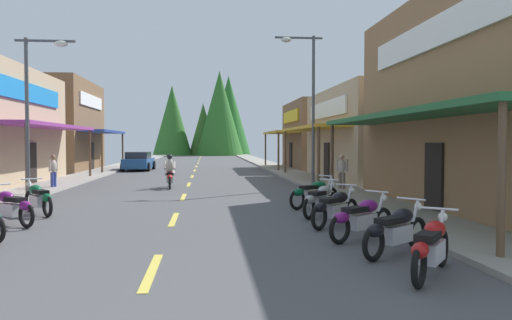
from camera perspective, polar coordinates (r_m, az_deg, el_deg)
The scene contains 22 objects.
ground at distance 34.12m, azimuth -7.19°, elevation -1.60°, with size 10.79×96.23×0.10m, color #4C4C4F.
sidewalk_left at distance 34.90m, azimuth -17.92°, elevation -1.43°, with size 2.21×96.23×0.12m, color #9E9991.
sidewalk_right at distance 34.56m, azimuth 3.65°, elevation -1.36°, with size 2.21×96.23×0.12m, color gray.
centerline_dashes at distance 37.73m, azimuth -7.04°, elevation -1.17°, with size 0.16×73.15×0.01m.
storefront_left_far at distance 39.69m, azimuth -24.04°, elevation 3.57°, with size 9.79×9.46×6.59m.
storefront_right_middle at distance 28.96m, azimuth 14.97°, elevation 2.82°, with size 8.90×11.18×5.07m.
storefront_right_far at distance 40.20m, azimuth 8.35°, elevation 2.82°, with size 7.96×9.21×5.33m.
streetlamp_left at distance 20.46m, azimuth -23.93°, elevation 7.00°, with size 2.19×0.30×6.01m.
streetlamp_right at distance 23.08m, azimuth 5.85°, elevation 7.93°, with size 2.19×0.30×6.99m.
motorcycle_parked_right_0 at distance 8.33m, azimuth 19.49°, elevation -9.33°, with size 1.40×1.74×1.04m.
motorcycle_parked_right_1 at distance 9.70m, azimuth 15.78°, elevation -7.69°, with size 1.77×1.37×1.04m.
motorcycle_parked_right_2 at distance 11.02m, azimuth 12.03°, elevation -6.48°, with size 1.81×1.30×1.04m.
motorcycle_parked_right_3 at distance 12.63m, azimuth 9.09°, elevation -5.38°, with size 1.62×1.55×1.04m.
motorcycle_parked_right_4 at distance 14.27m, azimuth 7.45°, elevation -4.51°, with size 1.43×1.72×1.04m.
motorcycle_parked_right_5 at distance 16.06m, azimuth 6.66°, elevation -3.78°, with size 1.86×1.23×1.04m.
motorcycle_parked_left_3 at distance 14.09m, azimuth -26.37°, elevation -4.79°, with size 1.69×1.47×1.04m.
motorcycle_parked_left_4 at distance 15.86m, azimuth -23.74°, elevation -4.01°, with size 1.37×1.77×1.04m.
rider_cruising_lead at distance 23.18m, azimuth -9.89°, elevation -1.59°, with size 0.60×2.14×1.57m.
pedestrian_browsing at distance 23.94m, azimuth -22.27°, elevation -1.03°, with size 0.37×0.54×1.56m.
pedestrian_strolling at distance 21.65m, azimuth 9.85°, elevation -1.14°, with size 0.44×0.44×1.60m.
parked_car_curbside at distance 38.22m, azimuth -13.34°, elevation -0.15°, with size 2.16×4.35×1.40m.
treeline_backdrop at distance 83.30m, azimuth -5.11°, elevation 4.97°, with size 16.47×13.40×13.65m.
Camera 1 is at (0.91, -0.93, 2.12)m, focal length 34.80 mm.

